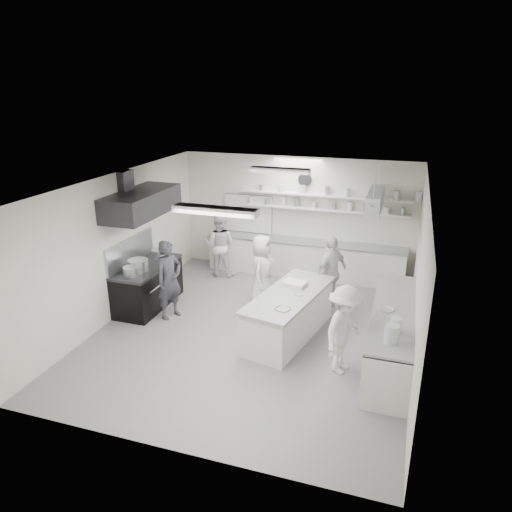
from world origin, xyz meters
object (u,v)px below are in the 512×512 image
(right_counter, at_px, (392,335))
(prep_island, at_px, (289,316))
(cook_back, at_px, (220,245))
(stove, at_px, (148,287))
(cook_stove, at_px, (169,280))
(back_counter, at_px, (304,259))

(right_counter, xyz_separation_m, prep_island, (-1.94, 0.24, -0.04))
(right_counter, distance_m, cook_back, 5.24)
(stove, relative_size, right_counter, 0.55)
(prep_island, bearing_deg, cook_back, 145.67)
(cook_back, bearing_deg, right_counter, 141.82)
(right_counter, bearing_deg, stove, 173.48)
(right_counter, relative_size, prep_island, 1.41)
(stove, relative_size, prep_island, 0.77)
(prep_island, bearing_deg, cook_stove, -169.07)
(right_counter, bearing_deg, cook_back, 147.75)
(back_counter, bearing_deg, cook_stove, -124.75)
(cook_stove, bearing_deg, cook_back, 20.69)
(right_counter, height_order, prep_island, right_counter)
(stove, distance_m, prep_island, 3.33)
(stove, distance_m, right_counter, 5.28)
(back_counter, xyz_separation_m, cook_back, (-2.07, -0.61, 0.35))
(cook_back, bearing_deg, prep_island, 128.21)
(back_counter, relative_size, cook_back, 3.07)
(cook_stove, bearing_deg, back_counter, -11.67)
(back_counter, distance_m, cook_back, 2.19)
(stove, height_order, prep_island, stove)
(back_counter, bearing_deg, prep_island, -82.68)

